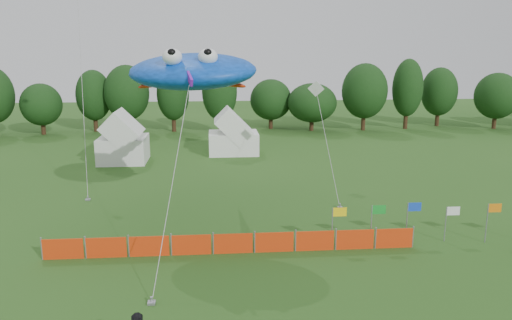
{
  "coord_description": "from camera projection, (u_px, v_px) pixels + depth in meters",
  "views": [
    {
      "loc": [
        -1.71,
        -14.0,
        9.71
      ],
      "look_at": [
        0.0,
        6.0,
        5.2
      ],
      "focal_mm": 35.0,
      "sensor_mm": 36.0,
      "label": 1
    }
  ],
  "objects": [
    {
      "name": "treeline",
      "position": [
        242.0,
        96.0,
        58.77
      ],
      "size": [
        104.57,
        8.78,
        8.36
      ],
      "color": "#382314",
      "rests_on": "ground"
    },
    {
      "name": "tent_left",
      "position": [
        123.0,
        141.0,
        43.23
      ],
      "size": [
        4.09,
        4.09,
        3.61
      ],
      "color": "white",
      "rests_on": "ground"
    },
    {
      "name": "tent_right",
      "position": [
        233.0,
        136.0,
        46.73
      ],
      "size": [
        4.66,
        3.73,
        3.29
      ],
      "color": "white",
      "rests_on": "ground"
    },
    {
      "name": "barrier_fence",
      "position": [
        233.0,
        244.0,
        24.05
      ],
      "size": [
        17.9,
        0.06,
        1.0
      ],
      "color": "red",
      "rests_on": "ground"
    },
    {
      "name": "flag_row",
      "position": [
        431.0,
        218.0,
        25.07
      ],
      "size": [
        10.73,
        0.6,
        2.14
      ],
      "color": "gray",
      "rests_on": "ground"
    },
    {
      "name": "stingray_kite",
      "position": [
        193.0,
        71.0,
        26.27
      ],
      "size": [
        8.39,
        17.7,
        9.79
      ],
      "color": "blue",
      "rests_on": "ground"
    },
    {
      "name": "small_kite_white",
      "position": [
        322.0,
        118.0,
        35.35
      ],
      "size": [
        1.21,
        8.11,
        7.38
      ],
      "color": "silver",
      "rests_on": "ground"
    },
    {
      "name": "small_kite_dark",
      "position": [
        81.0,
        73.0,
        34.91
      ],
      "size": [
        2.17,
        8.14,
        14.95
      ],
      "color": "black",
      "rests_on": "ground"
    }
  ]
}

